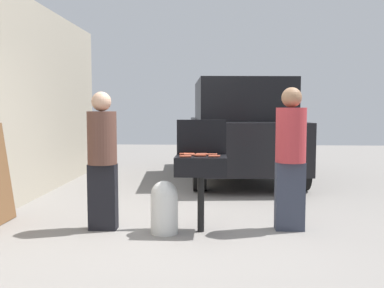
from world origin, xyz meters
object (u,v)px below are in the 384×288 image
(hot_dog_1, at_px, (185,154))
(propane_tank, at_px, (164,206))
(hot_dog_3, at_px, (190,155))
(hot_dog_5, at_px, (214,156))
(hot_dog_2, at_px, (189,154))
(hot_dog_4, at_px, (212,155))
(hot_dog_7, at_px, (201,154))
(person_right, at_px, (291,153))
(hot_dog_0, at_px, (200,155))
(parked_minivan, at_px, (239,129))
(person_left, at_px, (102,155))
(hot_dog_6, at_px, (185,156))
(bbq_grill, at_px, (201,168))

(hot_dog_1, height_order, propane_tank, hot_dog_1)
(hot_dog_3, xyz_separation_m, hot_dog_5, (0.29, -0.15, 0.00))
(hot_dog_2, height_order, hot_dog_4, same)
(hot_dog_7, distance_m, person_right, 1.06)
(hot_dog_0, height_order, parked_minivan, parked_minivan)
(hot_dog_1, xyz_separation_m, propane_tank, (-0.23, -0.17, -0.59))
(person_left, bearing_deg, hot_dog_2, -9.17)
(hot_dog_0, distance_m, hot_dog_6, 0.19)
(hot_dog_3, height_order, hot_dog_5, same)
(hot_dog_2, height_order, hot_dog_3, same)
(person_right, bearing_deg, person_left, 17.89)
(bbq_grill, relative_size, person_left, 0.54)
(hot_dog_1, xyz_separation_m, person_left, (-0.98, -0.05, -0.02))
(person_right, bearing_deg, hot_dog_3, 20.00)
(hot_dog_3, bearing_deg, hot_dog_6, -101.19)
(hot_dog_4, bearing_deg, hot_dog_5, -79.81)
(propane_tank, distance_m, person_right, 1.62)
(propane_tank, bearing_deg, hot_dog_3, 22.63)
(bbq_grill, bearing_deg, hot_dog_0, -96.97)
(hot_dog_1, height_order, hot_dog_2, same)
(hot_dog_3, distance_m, hot_dog_7, 0.15)
(hot_dog_2, xyz_separation_m, hot_dog_7, (0.15, -0.04, 0.00))
(person_right, bearing_deg, hot_dog_7, 17.72)
(hot_dog_0, xyz_separation_m, hot_dog_3, (-0.13, 0.09, 0.00))
(parked_minivan, bearing_deg, hot_dog_2, 73.32)
(bbq_grill, distance_m, person_left, 1.19)
(hot_dog_3, distance_m, hot_dog_4, 0.26)
(hot_dog_2, distance_m, hot_dog_3, 0.10)
(propane_tank, bearing_deg, bbq_grill, 11.09)
(hot_dog_1, relative_size, hot_dog_6, 1.00)
(hot_dog_5, xyz_separation_m, propane_tank, (-0.58, 0.03, -0.59))
(bbq_grill, height_order, hot_dog_2, hot_dog_2)
(person_left, bearing_deg, propane_tank, -23.58)
(hot_dog_4, xyz_separation_m, hot_dog_5, (0.03, -0.17, 0.00))
(hot_dog_4, bearing_deg, hot_dog_6, -145.80)
(bbq_grill, relative_size, hot_dog_4, 6.93)
(hot_dog_7, bearing_deg, hot_dog_4, -15.67)
(hot_dog_2, height_order, hot_dog_6, same)
(hot_dog_3, bearing_deg, hot_dog_7, 21.42)
(hot_dog_3, relative_size, hot_dog_4, 1.00)
(hot_dog_0, height_order, hot_dog_2, same)
(hot_dog_0, height_order, propane_tank, hot_dog_0)
(hot_dog_2, distance_m, hot_dog_5, 0.39)
(hot_dog_4, relative_size, propane_tank, 0.21)
(hot_dog_5, relative_size, hot_dog_7, 1.00)
(hot_dog_0, relative_size, hot_dog_7, 1.00)
(bbq_grill, relative_size, hot_dog_3, 6.93)
(hot_dog_0, relative_size, hot_dog_6, 1.00)
(hot_dog_5, relative_size, person_right, 0.08)
(hot_dog_5, bearing_deg, hot_dog_3, 153.12)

